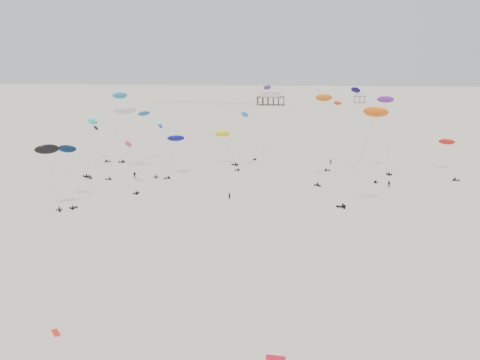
# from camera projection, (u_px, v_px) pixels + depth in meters

# --- Properties ---
(ground_plane) EXTENTS (900.00, 900.00, 0.00)m
(ground_plane) POSITION_uv_depth(u_px,v_px,m) (271.00, 135.00, 212.16)
(ground_plane) COLOR beige
(pavilion_main) EXTENTS (21.00, 13.00, 9.80)m
(pavilion_main) POSITION_uv_depth(u_px,v_px,m) (271.00, 99.00, 356.57)
(pavilion_main) COLOR brown
(pavilion_main) RESTS_ON ground
(pavilion_small) EXTENTS (9.00, 7.00, 8.00)m
(pavilion_small) POSITION_uv_depth(u_px,v_px,m) (360.00, 98.00, 376.96)
(pavilion_small) COLOR brown
(pavilion_small) RESTS_ON ground
(pier_fence) EXTENTS (80.20, 0.20, 1.50)m
(pier_fence) POSITION_uv_depth(u_px,v_px,m) (204.00, 103.00, 363.83)
(pier_fence) COLOR black
(pier_fence) RESTS_ON ground
(rig_0) EXTENTS (5.40, 17.61, 26.75)m
(rig_0) POSITION_uv_depth(u_px,v_px,m) (264.00, 107.00, 163.41)
(rig_0) COLOR black
(rig_0) RESTS_ON ground
(rig_1) EXTENTS (8.37, 11.44, 25.97)m
(rig_1) POSITION_uv_depth(u_px,v_px,m) (361.00, 113.00, 130.15)
(rig_1) COLOR black
(rig_1) RESTS_ON ground
(rig_2) EXTENTS (4.46, 6.74, 17.72)m
(rig_2) POSITION_uv_depth(u_px,v_px,m) (243.00, 125.00, 141.97)
(rig_2) COLOR black
(rig_2) RESTS_ON ground
(rig_3) EXTENTS (3.58, 13.39, 16.27)m
(rig_3) POSITION_uv_depth(u_px,v_px,m) (159.00, 146.00, 137.75)
(rig_3) COLOR black
(rig_3) RESTS_ON ground
(rig_4) EXTENTS (6.38, 5.49, 14.82)m
(rig_4) POSITION_uv_depth(u_px,v_px,m) (49.00, 157.00, 103.13)
(rig_4) COLOR black
(rig_4) RESTS_ON ground
(rig_5) EXTENTS (7.50, 11.66, 14.08)m
(rig_5) POSITION_uv_depth(u_px,v_px,m) (130.00, 156.00, 121.97)
(rig_5) COLOR black
(rig_5) RESTS_ON ground
(rig_6) EXTENTS (4.48, 8.09, 24.00)m
(rig_6) POSITION_uv_depth(u_px,v_px,m) (322.00, 117.00, 124.88)
(rig_6) COLOR black
(rig_6) RESTS_ON ground
(rig_7) EXTENTS (8.10, 7.45, 12.07)m
(rig_7) POSITION_uv_depth(u_px,v_px,m) (99.00, 136.00, 156.82)
(rig_7) COLOR black
(rig_7) RESTS_ON ground
(rig_8) EXTENTS (5.14, 10.63, 22.67)m
(rig_8) POSITION_uv_depth(u_px,v_px,m) (386.00, 113.00, 139.04)
(rig_8) COLOR black
(rig_8) RESTS_ON ground
(rig_9) EXTENTS (10.29, 7.71, 17.17)m
(rig_9) POSITION_uv_depth(u_px,v_px,m) (138.00, 127.00, 153.40)
(rig_9) COLOR black
(rig_9) RESTS_ON ground
(rig_10) EXTENTS (7.91, 3.46, 11.29)m
(rig_10) POSITION_uv_depth(u_px,v_px,m) (225.00, 140.00, 148.82)
(rig_10) COLOR black
(rig_10) RESTS_ON ground
(rig_11) EXTENTS (4.97, 8.26, 20.67)m
(rig_11) POSITION_uv_depth(u_px,v_px,m) (333.00, 130.00, 142.66)
(rig_11) COLOR black
(rig_11) RESTS_ON ground
(rig_12) EXTENTS (4.60, 17.10, 25.76)m
(rig_12) POSITION_uv_depth(u_px,v_px,m) (118.00, 108.00, 138.88)
(rig_12) COLOR black
(rig_12) RESTS_ON ground
(rig_13) EXTENTS (5.49, 7.66, 12.12)m
(rig_13) POSITION_uv_depth(u_px,v_px,m) (175.00, 144.00, 134.14)
(rig_13) COLOR black
(rig_13) RESTS_ON ground
(rig_14) EXTENTS (5.12, 17.23, 16.25)m
(rig_14) POSITION_uv_depth(u_px,v_px,m) (448.00, 148.00, 140.09)
(rig_14) COLOR black
(rig_14) RESTS_ON ground
(rig_15) EXTENTS (10.75, 15.22, 21.95)m
(rig_15) POSITION_uv_depth(u_px,v_px,m) (123.00, 113.00, 138.83)
(rig_15) COLOR black
(rig_15) RESTS_ON ground
(rig_16) EXTENTS (7.76, 9.91, 14.42)m
(rig_16) POSITION_uv_depth(u_px,v_px,m) (68.00, 157.00, 110.02)
(rig_16) COLOR black
(rig_16) RESTS_ON ground
(rig_17) EXTENTS (6.42, 15.94, 18.35)m
(rig_17) POSITION_uv_depth(u_px,v_px,m) (91.00, 134.00, 141.19)
(rig_17) COLOR black
(rig_17) RESTS_ON ground
(rig_18) EXTENTS (10.31, 4.04, 23.04)m
(rig_18) POSITION_uv_depth(u_px,v_px,m) (369.00, 129.00, 102.26)
(rig_18) COLOR black
(rig_18) RESTS_ON ground
(spectator_0) EXTENTS (0.85, 0.71, 1.99)m
(spectator_0) POSITION_uv_depth(u_px,v_px,m) (229.00, 199.00, 112.77)
(spectator_0) COLOR black
(spectator_0) RESTS_ON ground
(spectator_1) EXTENTS (1.19, 0.98, 2.11)m
(spectator_1) POSITION_uv_depth(u_px,v_px,m) (389.00, 187.00, 123.64)
(spectator_1) COLOR black
(spectator_1) RESTS_ON ground
(spectator_2) EXTENTS (1.44, 0.92, 2.27)m
(spectator_2) POSITION_uv_depth(u_px,v_px,m) (135.00, 178.00, 133.52)
(spectator_2) COLOR black
(spectator_2) RESTS_ON ground
(spectator_3) EXTENTS (0.80, 0.58, 2.11)m
(spectator_3) POSITION_uv_depth(u_px,v_px,m) (331.00, 164.00, 151.26)
(spectator_3) COLOR black
(spectator_3) RESTS_ON ground
(grounded_kite_a) EXTENTS (2.26, 1.05, 0.08)m
(grounded_kite_a) POSITION_uv_depth(u_px,v_px,m) (276.00, 358.00, 52.36)
(grounded_kite_a) COLOR red
(grounded_kite_a) RESTS_ON ground
(grounded_kite_b) EXTENTS (1.74, 1.79, 0.07)m
(grounded_kite_b) POSITION_uv_depth(u_px,v_px,m) (56.00, 333.00, 57.28)
(grounded_kite_b) COLOR red
(grounded_kite_b) RESTS_ON ground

